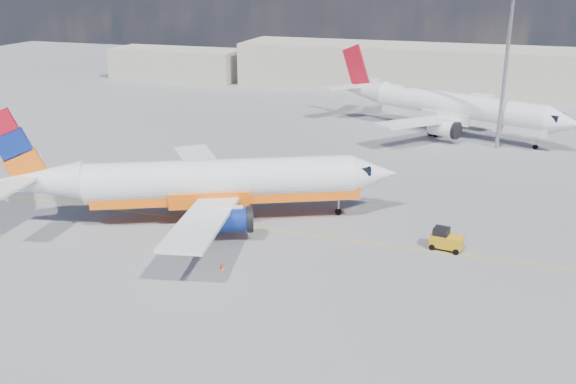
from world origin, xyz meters
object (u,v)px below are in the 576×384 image
(main_jet, at_px, (208,182))
(gse_tug, at_px, (446,239))
(traffic_cone, at_px, (222,266))
(second_jet, at_px, (452,108))

(main_jet, height_order, gse_tug, main_jet)
(gse_tug, bearing_deg, main_jet, -169.09)
(gse_tug, xyz_separation_m, traffic_cone, (-15.78, -9.08, -0.60))
(main_jet, distance_m, second_jet, 43.17)
(gse_tug, height_order, traffic_cone, gse_tug)
(second_jet, relative_size, gse_tug, 12.98)
(gse_tug, bearing_deg, traffic_cone, -140.01)
(second_jet, xyz_separation_m, traffic_cone, (-12.75, -48.08, -3.39))
(second_jet, height_order, gse_tug, second_jet)
(main_jet, xyz_separation_m, traffic_cone, (5.10, -8.78, -3.37))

